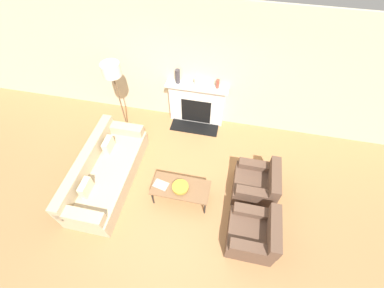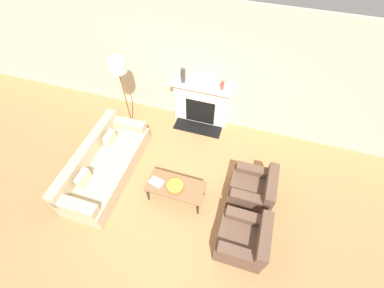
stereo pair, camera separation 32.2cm
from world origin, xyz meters
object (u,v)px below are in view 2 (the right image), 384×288
Objects in this scene: mantel_vase_center_right at (222,85)px; mantel_vase_center_left at (201,82)px; armchair_near at (244,239)px; mantel_vase_left at (183,76)px; coffee_table at (176,187)px; bowl at (175,186)px; couch at (105,166)px; book at (156,182)px; fireplace at (201,105)px; armchair_far at (253,189)px; floor_lamp at (119,73)px.

mantel_vase_center_left is at bearing 180.00° from mantel_vase_center_right.
mantel_vase_left reaches higher than armchair_near.
coffee_table is 6.09× the size of mantel_vase_center_left.
bowl is (0.00, -0.03, 0.09)m from coffee_table.
couch is 10.72× the size of mantel_vase_center_right.
book is 1.69× the size of mantel_vase_center_left.
mantel_vase_center_right is (0.33, 2.22, 0.81)m from coffee_table.
fireplace is 2.36m from armchair_far.
coffee_table is 0.38m from book.
floor_lamp is at bearing -123.80° from armchair_near.
book is 2.36m from floor_lamp.
mantel_vase_center_left reaches higher than armchair_near.
bowl reaches higher than book.
fireplace is 2.23m from bowl.
armchair_far is 2.54m from mantel_vase_center_left.
fireplace is 2.25m from book.
armchair_far is at bearing 27.13° from book.
coffee_table is at bearing -86.80° from fireplace.
fireplace is 0.85m from mantel_vase_left.
bowl is 0.94× the size of mantel_vase_left.
mantel_vase_left is at bearing 29.29° from floor_lamp.
coffee_table is (1.61, -0.09, 0.12)m from couch.
couch reaches higher than armchair_near.
fireplace reaches higher than bowl.
coffee_table is at bearing -72.51° from armchair_far.
couch is at bearing -125.19° from fireplace.
armchair_near is (3.04, -0.64, 0.00)m from couch.
armchair_near reaches higher than bowl.
fireplace is at bearing -35.19° from couch.
fireplace is 7.82× the size of mantel_vase_center_left.
floor_lamp is at bearing -150.71° from mantel_vase_left.
fireplace is 0.76× the size of floor_lamp.
armchair_far is (3.04, 0.36, 0.00)m from couch.
book is at bearing -49.80° from floor_lamp.
floor_lamp is 1.36m from mantel_vase_left.
coffee_table is 3.53× the size of bowl.
mantel_vase_left is (-2.00, 1.77, 0.98)m from armchair_far.
couch reaches higher than book.
armchair_near is at bearing -68.26° from mantel_vase_center_right.
armchair_near is (1.56, -2.75, -0.25)m from fireplace.
mantel_vase_center_right is at bearing 0.00° from mantel_vase_center_left.
fireplace is 2.00m from floor_lamp.
mantel_vase_left is at bearing -131.51° from armchair_far.
book is 2.40m from mantel_vase_left.
mantel_vase_center_left is at bearing -150.24° from armchair_near.
couch is 3.11m from armchair_near.
mantel_vase_center_right reaches higher than armchair_near.
floor_lamp is (-1.35, 1.60, 1.09)m from book.
book is (-1.81, -0.49, 0.16)m from armchair_far.
couch is 1.94m from floor_lamp.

